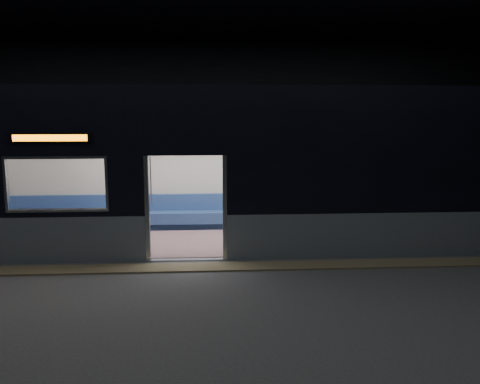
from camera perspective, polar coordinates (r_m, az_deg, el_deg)
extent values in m
cube|color=#47494C|center=(9.02, -6.22, -9.61)|extent=(24.00, 14.00, 0.01)
cube|color=black|center=(15.52, -5.24, 7.75)|extent=(24.00, 0.04, 5.00)
cube|color=black|center=(1.66, -18.51, -5.55)|extent=(24.00, 0.04, 5.00)
cube|color=#8C7F59|center=(9.54, -6.08, -8.43)|extent=(22.80, 0.50, 0.03)
cube|color=gray|center=(10.84, 20.64, -4.43)|extent=(8.30, 0.12, 0.90)
cube|color=black|center=(10.59, 21.13, 4.02)|extent=(8.30, 0.12, 2.30)
cube|color=black|center=(9.60, -6.22, 7.54)|extent=(1.40, 0.12, 1.15)
cube|color=#B7BABC|center=(9.84, -10.37, -1.90)|extent=(0.08, 0.14, 2.05)
cube|color=#B7BABC|center=(9.77, -1.72, -1.82)|extent=(0.08, 0.14, 2.05)
cube|color=black|center=(9.94, -20.54, 5.72)|extent=(1.50, 0.04, 0.18)
cube|color=orange|center=(9.94, -20.55, 5.71)|extent=(1.34, 0.03, 0.12)
cube|color=silver|center=(12.54, -5.56, 3.26)|extent=(18.00, 0.12, 3.20)
cube|color=black|center=(11.04, -5.95, 11.15)|extent=(18.00, 3.00, 0.15)
cube|color=gray|center=(11.41, -5.67, -5.42)|extent=(17.76, 2.76, 0.04)
cube|color=silver|center=(11.05, -5.87, 6.35)|extent=(17.76, 2.76, 0.10)
cube|color=navy|center=(12.44, -5.51, -3.11)|extent=(11.00, 0.48, 0.41)
cube|color=navy|center=(12.55, -5.51, -1.12)|extent=(11.00, 0.10, 0.40)
cube|color=#856163|center=(10.94, -23.53, -5.59)|extent=(4.40, 0.48, 0.41)
cube|color=#856163|center=(10.68, 12.16, -5.36)|extent=(4.40, 0.48, 0.41)
cylinder|color=silver|center=(10.14, -11.37, -0.76)|extent=(0.04, 0.04, 2.26)
cylinder|color=silver|center=(12.36, -9.98, 1.06)|extent=(0.04, 0.04, 2.26)
cylinder|color=silver|center=(10.06, -0.58, -0.66)|extent=(0.04, 0.04, 2.26)
cylinder|color=silver|center=(12.29, -1.15, 1.16)|extent=(0.04, 0.04, 2.26)
cylinder|color=silver|center=(12.15, -5.64, 4.72)|extent=(11.00, 0.03, 0.03)
cube|color=black|center=(12.53, 10.18, -1.83)|extent=(0.15, 0.43, 0.14)
cube|color=black|center=(12.58, 11.02, -1.82)|extent=(0.15, 0.43, 0.14)
cylinder|color=black|center=(12.40, 10.36, -3.22)|extent=(0.10, 0.10, 0.43)
cylinder|color=black|center=(12.45, 11.21, -3.19)|extent=(0.10, 0.10, 0.43)
cube|color=pink|center=(12.72, 10.41, -1.59)|extent=(0.36, 0.20, 0.18)
cylinder|color=pink|center=(12.69, 10.42, -0.16)|extent=(0.36, 0.36, 0.47)
sphere|color=tan|center=(12.62, 10.49, 1.33)|extent=(0.19, 0.19, 0.19)
sphere|color=black|center=(12.65, 10.45, 1.51)|extent=(0.20, 0.20, 0.20)
cube|color=black|center=(12.46, 10.62, -1.29)|extent=(0.30, 0.28, 0.12)
cube|color=white|center=(12.54, 2.82, 2.66)|extent=(0.96, 0.03, 0.63)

